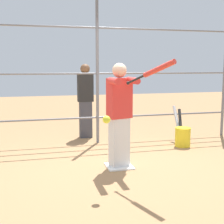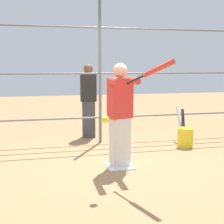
{
  "view_description": "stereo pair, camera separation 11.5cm",
  "coord_description": "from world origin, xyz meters",
  "px_view_note": "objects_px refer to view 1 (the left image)",
  "views": [
    {
      "loc": [
        1.29,
        4.5,
        1.56
      ],
      "look_at": [
        0.21,
        0.36,
        0.92
      ],
      "focal_mm": 50.0,
      "sensor_mm": 36.0,
      "label": 1
    },
    {
      "loc": [
        1.17,
        4.53,
        1.56
      ],
      "look_at": [
        0.21,
        0.36,
        0.92
      ],
      "focal_mm": 50.0,
      "sensor_mm": 36.0,
      "label": 2
    }
  ],
  "objects_px": {
    "softball_in_flight": "(107,120)",
    "bystander_behind_fence": "(85,100)",
    "batter": "(120,112)",
    "baseball_bat_swinging": "(155,71)",
    "bat_bucket": "(182,135)"
  },
  "relations": [
    {
      "from": "bystander_behind_fence",
      "to": "baseball_bat_swinging",
      "type": "bearing_deg",
      "value": 96.98
    },
    {
      "from": "softball_in_flight",
      "to": "bystander_behind_fence",
      "type": "height_order",
      "value": "bystander_behind_fence"
    },
    {
      "from": "softball_in_flight",
      "to": "bystander_behind_fence",
      "type": "bearing_deg",
      "value": -94.94
    },
    {
      "from": "baseball_bat_swinging",
      "to": "bat_bucket",
      "type": "relative_size",
      "value": 0.93
    },
    {
      "from": "softball_in_flight",
      "to": "batter",
      "type": "bearing_deg",
      "value": -115.24
    },
    {
      "from": "softball_in_flight",
      "to": "bat_bucket",
      "type": "height_order",
      "value": "softball_in_flight"
    },
    {
      "from": "batter",
      "to": "bat_bucket",
      "type": "height_order",
      "value": "batter"
    },
    {
      "from": "batter",
      "to": "baseball_bat_swinging",
      "type": "height_order",
      "value": "baseball_bat_swinging"
    },
    {
      "from": "baseball_bat_swinging",
      "to": "softball_in_flight",
      "type": "relative_size",
      "value": 7.93
    },
    {
      "from": "softball_in_flight",
      "to": "bat_bucket",
      "type": "xyz_separation_m",
      "value": [
        -1.97,
        -1.84,
        -0.7
      ]
    },
    {
      "from": "batter",
      "to": "bystander_behind_fence",
      "type": "height_order",
      "value": "batter"
    },
    {
      "from": "baseball_bat_swinging",
      "to": "bystander_behind_fence",
      "type": "bearing_deg",
      "value": -83.02
    },
    {
      "from": "batter",
      "to": "baseball_bat_swinging",
      "type": "bearing_deg",
      "value": 103.85
    },
    {
      "from": "baseball_bat_swinging",
      "to": "bystander_behind_fence",
      "type": "xyz_separation_m",
      "value": [
        0.37,
        -2.99,
        -0.67
      ]
    },
    {
      "from": "baseball_bat_swinging",
      "to": "bat_bucket",
      "type": "height_order",
      "value": "baseball_bat_swinging"
    }
  ]
}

